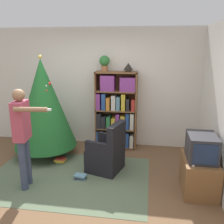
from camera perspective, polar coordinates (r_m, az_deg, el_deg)
The scene contains 14 objects.
ground_plane at distance 4.21m, azimuth -8.49°, elevation -16.91°, with size 14.00×14.00×0.00m, color brown.
wall_back at distance 5.64m, azimuth -2.87°, elevation 5.61°, with size 8.00×0.10×2.60m.
area_rug at distance 4.53m, azimuth -9.88°, elevation -14.44°, with size 2.75×1.89×0.01m.
bookshelf at distance 5.43m, azimuth 0.87°, elevation 0.13°, with size 0.89×0.34×1.69m.
tv_stand at distance 4.21m, azimuth 19.26°, elevation -13.44°, with size 0.50×0.73×0.54m.
television at distance 4.01m, azimuth 19.84°, elevation -7.58°, with size 0.42×0.54×0.39m.
game_remote at distance 3.86m, azimuth 17.95°, elevation -11.25°, with size 0.04×0.12×0.02m.
christmas_tree at distance 5.13m, azimuth -15.40°, elevation 1.83°, with size 1.25×1.25×2.05m.
armchair at distance 4.56m, azimuth -1.13°, elevation -9.54°, with size 0.70×0.70×0.92m.
standing_person at distance 4.06m, azimuth -19.76°, elevation -4.12°, with size 0.66×0.47×1.60m.
potted_plant at distance 5.31m, azimuth -1.71°, elevation 11.31°, with size 0.22×0.22×0.33m.
table_lamp at distance 5.25m, azimuth 3.75°, elevation 10.27°, with size 0.20×0.20×0.18m.
book_pile_near_tree at distance 5.04m, azimuth -11.72°, elevation -10.74°, with size 0.22×0.18×0.11m.
book_pile_by_chair at distance 4.44m, azimuth -7.34°, elevation -14.48°, with size 0.22×0.17×0.08m.
Camera 1 is at (1.13, -3.40, 2.21)m, focal length 40.00 mm.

